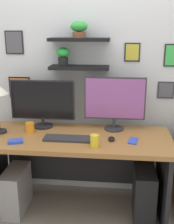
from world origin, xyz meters
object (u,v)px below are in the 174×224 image
at_px(monitor_right, 115,101).
at_px(computer_tower_left, 16,190).
at_px(scissors_tray, 15,141).
at_px(cell_phone, 133,141).
at_px(monitor_left, 43,102).
at_px(pen_cup, 95,141).
at_px(computer_tower_right, 144,193).
at_px(desk, 76,155).
at_px(keyboard, 70,139).
at_px(coffee_mug, 30,127).
at_px(computer_mouse, 112,139).

bearing_deg(monitor_right, computer_tower_left, -164.08).
bearing_deg(scissors_tray, cell_phone, 7.67).
bearing_deg(monitor_left, pen_cup, -39.20).
relative_size(monitor_right, computer_tower_right, 1.17).
bearing_deg(cell_phone, monitor_left, 171.68).
xyz_separation_m(computer_tower_left, computer_tower_right, (1.18, 0.01, 0.03)).
bearing_deg(monitor_right, cell_phone, -60.11).
relative_size(desk, computer_tower_left, 4.09).
relative_size(monitor_right, keyboard, 1.26).
bearing_deg(cell_phone, keyboard, -167.55).
bearing_deg(coffee_mug, pen_cup, -23.83).
bearing_deg(computer_tower_left, computer_tower_right, 0.71).
bearing_deg(scissors_tray, computer_mouse, 9.47).
bearing_deg(coffee_mug, computer_tower_right, -4.46).
distance_m(monitor_left, computer_tower_left, 0.86).
height_order(computer_mouse, pen_cup, pen_cup).
distance_m(monitor_left, keyboard, 0.49).
distance_m(cell_phone, computer_tower_left, 1.19).
xyz_separation_m(monitor_left, cell_phone, (0.84, -0.28, -0.24)).
distance_m(pen_cup, computer_tower_left, 0.97).
height_order(keyboard, computer_tower_right, keyboard).
height_order(desk, keyboard, keyboard).
height_order(computer_mouse, cell_phone, computer_mouse).
height_order(coffee_mug, computer_tower_right, coffee_mug).
xyz_separation_m(computer_mouse, pen_cup, (-0.13, -0.14, 0.04)).
distance_m(coffee_mug, pen_cup, 0.67).
distance_m(monitor_left, computer_mouse, 0.75).
height_order(pen_cup, scissors_tray, pen_cup).
height_order(desk, computer_mouse, computer_mouse).
bearing_deg(scissors_tray, monitor_right, 27.27).
bearing_deg(computer_tower_right, monitor_right, 139.64).
xyz_separation_m(computer_mouse, scissors_tray, (-0.79, -0.13, -0.00)).
height_order(desk, monitor_left, monitor_left).
distance_m(cell_phone, computer_tower_right, 0.53).
height_order(monitor_left, computer_tower_left, monitor_left).
distance_m(computer_mouse, coffee_mug, 0.75).
xyz_separation_m(desk, pen_cup, (0.19, -0.27, 0.26)).
bearing_deg(pen_cup, scissors_tray, 178.81).
xyz_separation_m(keyboard, computer_tower_right, (0.65, 0.06, -0.52)).
distance_m(monitor_left, monitor_right, 0.67).
relative_size(monitor_left, computer_tower_left, 1.47).
xyz_separation_m(desk, keyboard, (-0.03, -0.14, 0.22)).
height_order(coffee_mug, scissors_tray, coffee_mug).
height_order(computer_mouse, computer_tower_right, computer_mouse).
relative_size(monitor_right, scissors_tray, 4.61).
bearing_deg(computer_tower_right, keyboard, -174.54).
bearing_deg(computer_tower_left, desk, 9.47).
height_order(keyboard, scissors_tray, scissors_tray).
distance_m(keyboard, cell_phone, 0.53).
relative_size(coffee_mug, computer_tower_right, 0.19).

